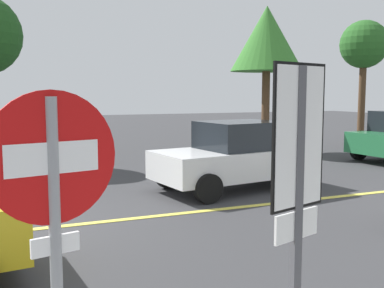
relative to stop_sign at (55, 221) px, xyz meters
The scene contains 6 objects.
lane_marking_centre 6.18m from the stop_sign, 64.80° to the left, with size 28.00×0.16×0.01m, color #E0D14C.
stop_sign is the anchor object (origin of this frame).
speed_limit_sign 1.61m from the stop_sign, ahead, with size 0.52×0.18×2.52m.
car_white_mid_road 8.61m from the stop_sign, 55.23° to the left, with size 4.07×2.44×1.64m.
tree_left_verge 19.79m from the stop_sign, 42.55° to the left, with size 2.08×2.08×5.47m.
tree_centre_verge 15.94m from the stop_sign, 54.16° to the left, with size 2.77×2.77×5.62m.
Camera 1 is at (0.21, -8.04, 2.32)m, focal length 42.78 mm.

